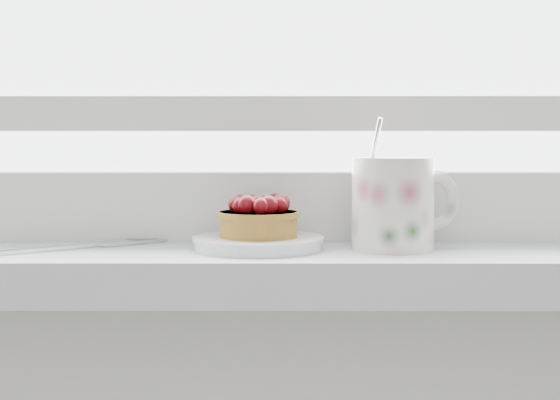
{
  "coord_description": "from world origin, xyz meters",
  "views": [
    {
      "loc": [
        0.03,
        1.16,
        1.04
      ],
      "look_at": [
        0.02,
        1.88,
        0.99
      ],
      "focal_mm": 50.0,
      "sensor_mm": 36.0,
      "label": 1
    }
  ],
  "objects_px": {
    "saucer": "(258,243)",
    "floral_mug": "(396,202)",
    "raspberry_tart": "(259,218)",
    "fork": "(57,248)"
  },
  "relations": [
    {
      "from": "floral_mug",
      "to": "saucer",
      "type": "bearing_deg",
      "value": 179.64
    },
    {
      "from": "raspberry_tart",
      "to": "fork",
      "type": "relative_size",
      "value": 0.42
    },
    {
      "from": "fork",
      "to": "saucer",
      "type": "bearing_deg",
      "value": 1.53
    },
    {
      "from": "saucer",
      "to": "fork",
      "type": "distance_m",
      "value": 0.19
    },
    {
      "from": "saucer",
      "to": "floral_mug",
      "type": "relative_size",
      "value": 1.0
    },
    {
      "from": "saucer",
      "to": "floral_mug",
      "type": "height_order",
      "value": "floral_mug"
    },
    {
      "from": "raspberry_tart",
      "to": "saucer",
      "type": "bearing_deg",
      "value": -164.56
    },
    {
      "from": "raspberry_tart",
      "to": "fork",
      "type": "height_order",
      "value": "raspberry_tart"
    },
    {
      "from": "saucer",
      "to": "floral_mug",
      "type": "distance_m",
      "value": 0.13
    },
    {
      "from": "raspberry_tart",
      "to": "fork",
      "type": "xyz_separation_m",
      "value": [
        -0.19,
        -0.01,
        -0.03
      ]
    }
  ]
}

